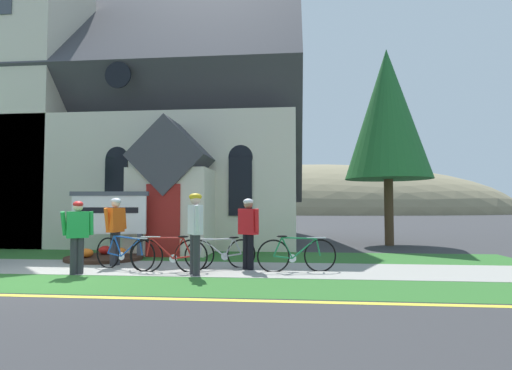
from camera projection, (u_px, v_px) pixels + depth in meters
name	position (u px, v px, depth m)	size (l,w,h in m)	color
ground	(124.00, 255.00, 12.16)	(140.00, 140.00, 0.00)	#333335
sidewalk_slab	(50.00, 266.00, 9.93)	(32.00, 2.29, 0.01)	#99968E
church_lawn	(97.00, 255.00, 12.30)	(24.00, 2.48, 0.01)	#2D6628
church_building	(149.00, 133.00, 18.05)	(12.42, 11.17, 12.82)	beige
church_sign	(109.00, 214.00, 11.45)	(2.21, 0.28, 1.87)	#474C56
flower_bed	(104.00, 257.00, 11.15)	(2.05, 2.05, 0.34)	#382319
bicycle_green	(169.00, 255.00, 9.08)	(1.75, 0.08, 0.83)	black
bicycle_black	(221.00, 253.00, 9.62)	(1.60, 0.60, 0.76)	black
bicycle_orange	(125.00, 253.00, 9.48)	(1.69, 0.66, 0.84)	black
bicycle_white	(297.00, 255.00, 9.14)	(1.77, 0.36, 0.83)	black
cyclist_in_green_jersey	(195.00, 226.00, 8.74)	(0.42, 0.72, 1.74)	#2D2D33
cyclist_in_blue_jersey	(116.00, 226.00, 10.11)	(0.31, 0.74, 1.66)	#2D2D33
cyclist_in_white_jersey	(77.00, 232.00, 8.81)	(0.57, 0.44, 1.57)	#2D2D33
cyclist_in_red_jersey	(248.00, 228.00, 9.44)	(0.52, 0.50, 1.64)	black
roadside_conifer	(387.00, 114.00, 15.49)	(3.21, 3.21, 7.45)	#4C3823
distant_hill	(310.00, 213.00, 83.88)	(79.43, 43.85, 19.55)	#847A5B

